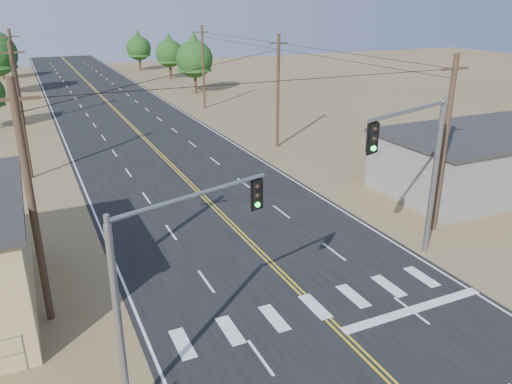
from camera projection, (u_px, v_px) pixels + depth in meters
road at (173, 167)px, 40.38m from camera, size 15.00×200.00×0.02m
building_right at (487, 160)px, 35.32m from camera, size 15.00×8.00×4.00m
utility_pole_left_near at (32, 205)px, 19.16m from camera, size 1.80×0.30×10.00m
utility_pole_left_mid at (21, 111)px, 36.11m from camera, size 1.80×0.30×10.00m
utility_pole_left_far at (16, 77)px, 53.07m from camera, size 1.80×0.30×10.00m
utility_pole_right_near at (445, 144)px, 27.47m from camera, size 1.80×0.30×10.00m
utility_pole_right_mid at (278, 91)px, 44.42m from camera, size 1.80×0.30×10.00m
utility_pole_right_far at (203, 67)px, 61.37m from camera, size 1.80×0.30×10.00m
signal_mast_left at (165, 267)px, 15.45m from camera, size 5.73×1.94×6.99m
signal_mast_right at (419, 159)px, 23.52m from camera, size 5.97×2.22×8.22m
tree_right_near at (194, 55)px, 71.99m from camera, size 5.32×5.32×8.86m
tree_right_mid at (169, 51)px, 86.32m from camera, size 4.71×4.71×7.86m
tree_right_far at (139, 46)px, 97.09m from camera, size 4.66×4.66×7.76m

